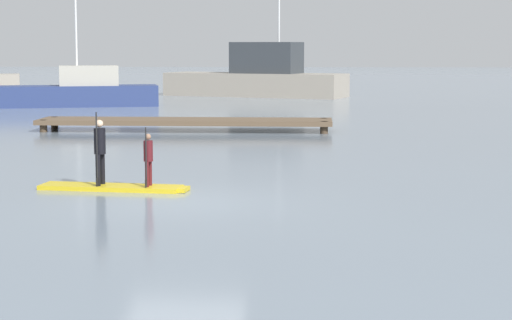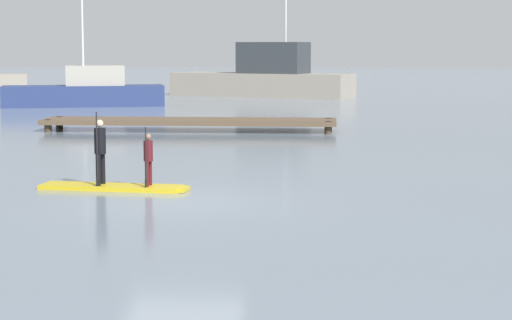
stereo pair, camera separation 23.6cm
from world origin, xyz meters
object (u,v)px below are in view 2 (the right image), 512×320
at_px(paddler_child_solo, 148,156).
at_px(fishing_boat_green_midground, 86,92).
at_px(paddler_adult, 100,148).
at_px(paddleboard_near, 114,187).
at_px(fishing_boat_white_large, 265,77).

height_order(paddler_child_solo, fishing_boat_green_midground, fishing_boat_green_midground).
height_order(paddler_adult, fishing_boat_green_midground, fishing_boat_green_midground).
height_order(paddleboard_near, fishing_boat_green_midground, fishing_boat_green_midground).
bearing_deg(paddleboard_near, fishing_boat_green_midground, 105.46).
bearing_deg(fishing_boat_green_midground, paddler_adult, -75.11).
distance_m(paddleboard_near, paddler_child_solo, 1.10).
bearing_deg(paddler_adult, paddleboard_near, -5.26).
bearing_deg(fishing_boat_white_large, fishing_boat_green_midground, -130.62).
height_order(paddler_adult, fishing_boat_white_large, fishing_boat_white_large).
bearing_deg(fishing_boat_white_large, paddler_adult, -91.94).
height_order(paddleboard_near, fishing_boat_white_large, fishing_boat_white_large).
relative_size(paddler_adult, paddler_child_solo, 1.24).
relative_size(paddleboard_near, fishing_boat_white_large, 0.29).
xyz_separation_m(paddleboard_near, paddler_adult, (-0.32, 0.03, 0.91)).
distance_m(paddleboard_near, fishing_boat_white_large, 39.29).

